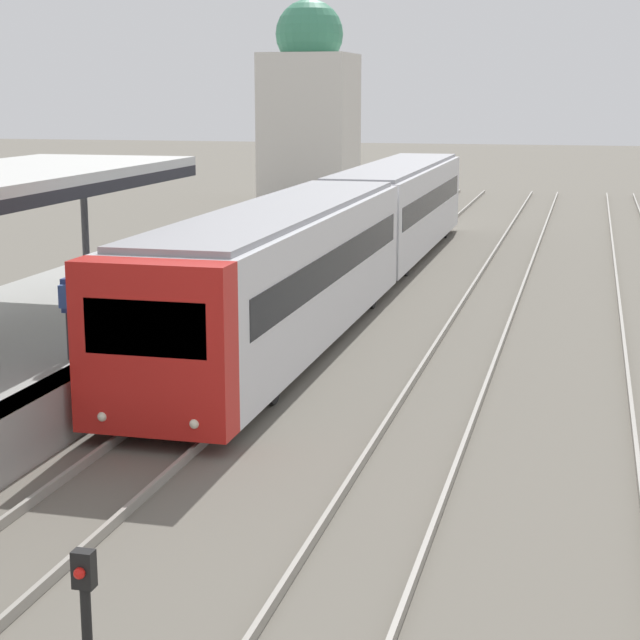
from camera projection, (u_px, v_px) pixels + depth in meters
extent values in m
cylinder|color=#47474C|center=(85.00, 235.00, 24.04)|extent=(0.16, 0.16, 2.97)
cylinder|color=#2D2D33|center=(71.00, 336.00, 18.82)|extent=(0.14, 0.14, 0.85)
cylinder|color=#2D2D33|center=(81.00, 336.00, 18.77)|extent=(0.14, 0.14, 0.85)
cube|color=navy|center=(74.00, 296.00, 18.64)|extent=(0.40, 0.22, 0.60)
sphere|color=tan|center=(73.00, 273.00, 18.56)|extent=(0.22, 0.22, 0.22)
cube|color=#334C8E|center=(68.00, 296.00, 18.45)|extent=(0.30, 0.18, 0.40)
cube|color=red|center=(154.00, 348.00, 17.05)|extent=(2.62, 0.70, 2.80)
cube|color=black|center=(145.00, 328.00, 16.66)|extent=(2.04, 0.04, 0.90)
sphere|color=#EFEACC|center=(102.00, 417.00, 17.14)|extent=(0.16, 0.16, 0.16)
sphere|color=#EFEACC|center=(194.00, 424.00, 16.77)|extent=(0.16, 0.16, 0.16)
cube|color=silver|center=(284.00, 273.00, 24.17)|extent=(2.62, 14.32, 2.80)
cube|color=gray|center=(283.00, 208.00, 23.87)|extent=(2.31, 14.03, 0.12)
cube|color=black|center=(284.00, 259.00, 24.11)|extent=(2.64, 13.17, 0.73)
cylinder|color=black|center=(160.00, 378.00, 20.30)|extent=(0.12, 0.70, 0.70)
cylinder|color=black|center=(273.00, 386.00, 19.77)|extent=(0.12, 0.70, 0.70)
cylinder|color=black|center=(292.00, 292.00, 29.12)|extent=(0.12, 0.70, 0.70)
cylinder|color=black|center=(372.00, 295.00, 28.59)|extent=(0.12, 0.70, 0.70)
cube|color=silver|center=(398.00, 207.00, 38.08)|extent=(2.62, 14.32, 2.80)
cube|color=gray|center=(398.00, 166.00, 37.78)|extent=(2.31, 14.03, 0.12)
cube|color=black|center=(398.00, 198.00, 38.02)|extent=(2.64, 13.17, 0.73)
cylinder|color=black|center=(337.00, 262.00, 34.21)|extent=(0.12, 0.70, 0.70)
cylinder|color=black|center=(406.00, 265.00, 33.68)|extent=(0.12, 0.70, 0.70)
cylinder|color=black|center=(390.00, 227.00, 43.03)|extent=(0.12, 0.70, 0.70)
cylinder|color=black|center=(445.00, 229.00, 42.50)|extent=(0.12, 0.70, 0.70)
cube|color=black|center=(84.00, 569.00, 9.77)|extent=(0.20, 0.14, 0.36)
sphere|color=red|center=(79.00, 573.00, 9.68)|extent=(0.11, 0.11, 0.11)
cube|color=silver|center=(310.00, 129.00, 55.97)|extent=(4.54, 4.54, 7.66)
sphere|color=#3D8966|center=(309.00, 34.00, 54.97)|extent=(3.49, 3.49, 3.49)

